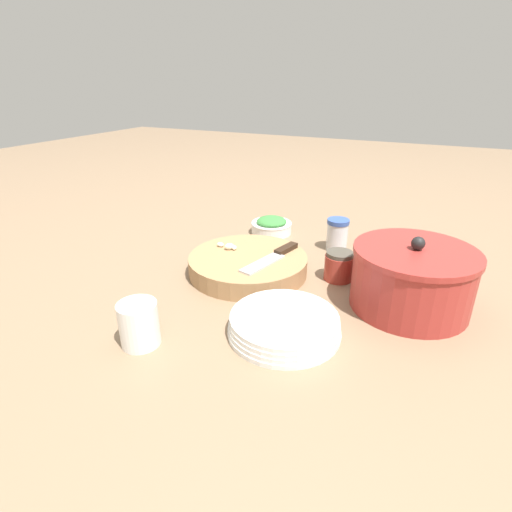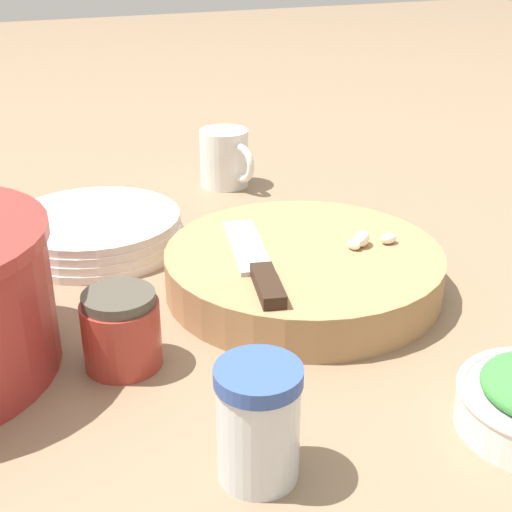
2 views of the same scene
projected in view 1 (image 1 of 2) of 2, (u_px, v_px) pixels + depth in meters
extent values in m
plane|color=#7F664C|center=(270.00, 283.00, 0.97)|extent=(5.00, 5.00, 0.00)
cylinder|color=#9E754C|center=(248.00, 264.00, 1.01)|extent=(0.30, 0.30, 0.05)
cube|color=black|center=(288.00, 249.00, 1.03)|extent=(0.08, 0.04, 0.01)
cube|color=#B2B2B7|center=(262.00, 264.00, 0.95)|extent=(0.14, 0.07, 0.01)
ellipsoid|color=beige|center=(229.00, 246.00, 1.04)|extent=(0.03, 0.03, 0.02)
ellipsoid|color=silver|center=(220.00, 245.00, 1.05)|extent=(0.01, 0.02, 0.01)
ellipsoid|color=#E9E9C5|center=(234.00, 248.00, 1.04)|extent=(0.02, 0.02, 0.01)
cylinder|color=silver|center=(271.00, 228.00, 1.27)|extent=(0.13, 0.13, 0.03)
torus|color=silver|center=(271.00, 223.00, 1.27)|extent=(0.13, 0.13, 0.01)
ellipsoid|color=#387A38|center=(272.00, 221.00, 1.26)|extent=(0.10, 0.10, 0.03)
cylinder|color=silver|center=(337.00, 237.00, 1.14)|extent=(0.06, 0.06, 0.08)
cylinder|color=#334F99|center=(338.00, 221.00, 1.12)|extent=(0.06, 0.06, 0.01)
cylinder|color=silver|center=(139.00, 324.00, 0.73)|extent=(0.07, 0.07, 0.09)
torus|color=silver|center=(148.00, 312.00, 0.77)|extent=(0.06, 0.03, 0.06)
cylinder|color=silver|center=(284.00, 331.00, 0.78)|extent=(0.22, 0.22, 0.01)
cylinder|color=silver|center=(284.00, 327.00, 0.77)|extent=(0.22, 0.22, 0.01)
cylinder|color=silver|center=(284.00, 322.00, 0.77)|extent=(0.21, 0.21, 0.01)
cylinder|color=silver|center=(284.00, 318.00, 0.77)|extent=(0.21, 0.21, 0.01)
cylinder|color=#9E3328|center=(339.00, 267.00, 0.98)|extent=(0.07, 0.07, 0.06)
cylinder|color=#474238|center=(340.00, 254.00, 0.96)|extent=(0.06, 0.06, 0.01)
cylinder|color=#9E2D28|center=(411.00, 281.00, 0.85)|extent=(0.25, 0.25, 0.12)
cylinder|color=#9E2D28|center=(417.00, 252.00, 0.82)|extent=(0.26, 0.26, 0.01)
sphere|color=black|center=(418.00, 243.00, 0.81)|extent=(0.03, 0.03, 0.03)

